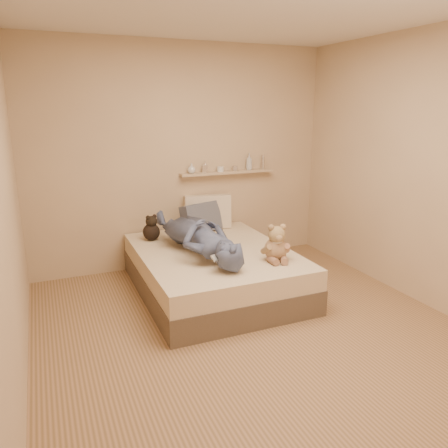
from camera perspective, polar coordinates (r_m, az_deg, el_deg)
name	(u,v)px	position (r m, az deg, el deg)	size (l,w,h in m)	color
room	(256,183)	(3.47, 4.20, 5.37)	(3.80, 3.80, 3.80)	#9D7451
bed	(214,271)	(4.59, -1.37, -6.11)	(1.50, 1.90, 0.45)	brown
game_console	(220,257)	(3.89, -0.57, -4.32)	(0.17, 0.11, 0.05)	#AFB3B6
teddy_bear	(276,246)	(4.19, 6.85, -2.82)	(0.30, 0.30, 0.37)	#A38159
dark_plush	(151,229)	(4.87, -9.47, -0.68)	(0.19, 0.19, 0.29)	black
pillow_cream	(208,212)	(5.29, -2.15, 1.62)	(0.55, 0.16, 0.40)	beige
pillow_grey	(201,218)	(5.12, -2.99, 0.82)	(0.50, 0.14, 0.34)	#555A67
person	(198,235)	(4.41, -3.39, -1.42)	(0.55, 1.52, 0.36)	#4F587C
wall_shelf	(228,172)	(5.38, 0.46, 6.76)	(1.20, 0.12, 0.03)	tan
shelf_bottles	(224,165)	(5.35, 0.03, 7.66)	(1.02, 0.10, 0.20)	silver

